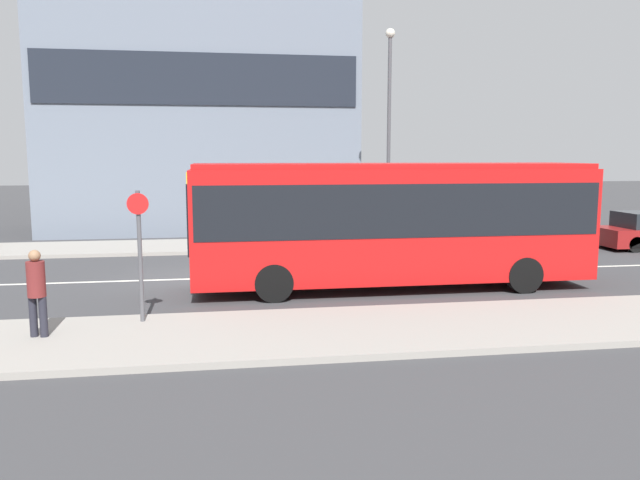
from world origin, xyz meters
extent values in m
plane|color=#3A3A3D|center=(0.00, 0.00, 0.00)|extent=(120.00, 120.00, 0.00)
cube|color=gray|center=(0.00, -6.25, 0.07)|extent=(44.00, 3.50, 0.13)
cube|color=gray|center=(0.00, 6.25, 0.07)|extent=(44.00, 3.50, 0.13)
cube|color=silver|center=(0.00, 0.00, 0.00)|extent=(41.80, 0.16, 0.01)
cube|color=#1E232D|center=(0.09, 9.47, 6.84)|extent=(13.73, 0.08, 2.20)
cube|color=red|center=(5.47, -2.08, 1.78)|extent=(10.67, 2.54, 2.94)
cube|color=black|center=(5.47, -2.08, 2.23)|extent=(10.46, 2.57, 1.35)
cube|color=red|center=(5.47, -2.08, 3.33)|extent=(10.51, 2.33, 0.14)
cube|color=black|center=(0.11, -2.08, 2.05)|extent=(0.05, 2.23, 1.77)
cube|color=yellow|center=(0.11, -2.08, 3.05)|extent=(0.04, 1.77, 0.32)
cylinder|color=black|center=(2.16, -3.24, 0.48)|extent=(0.96, 0.28, 0.96)
cylinder|color=black|center=(2.16, -0.93, 0.48)|extent=(0.96, 0.28, 0.96)
cylinder|color=black|center=(8.78, -3.24, 0.48)|extent=(0.96, 0.28, 0.96)
cylinder|color=black|center=(8.78, -0.93, 0.48)|extent=(0.96, 0.28, 0.96)
cube|color=black|center=(12.08, 3.56, 0.49)|extent=(4.15, 1.73, 0.68)
cube|color=#21262B|center=(11.96, 3.56, 1.08)|extent=(2.29, 1.52, 0.51)
cylinder|color=black|center=(13.37, 2.78, 0.30)|extent=(0.60, 0.18, 0.60)
cylinder|color=black|center=(13.37, 4.33, 0.30)|extent=(0.60, 0.18, 0.60)
cylinder|color=black|center=(10.79, 2.78, 0.30)|extent=(0.60, 0.18, 0.60)
cylinder|color=black|center=(10.79, 4.33, 0.30)|extent=(0.60, 0.18, 0.60)
cylinder|color=black|center=(16.14, 2.51, 0.30)|extent=(0.60, 0.18, 0.60)
cylinder|color=black|center=(16.14, 4.22, 0.30)|extent=(0.60, 0.18, 0.60)
cylinder|color=#23232D|center=(-2.53, -5.95, 0.53)|extent=(0.15, 0.15, 0.79)
cylinder|color=#23232D|center=(-2.72, -5.91, 0.53)|extent=(0.15, 0.15, 0.79)
cylinder|color=maroon|center=(-2.62, -5.93, 1.26)|extent=(0.34, 0.34, 0.69)
sphere|color=#936B4C|center=(-2.62, -5.93, 1.72)|extent=(0.22, 0.22, 0.22)
cylinder|color=#4C4C51|center=(-0.78, -5.08, 1.51)|extent=(0.09, 0.09, 2.77)
cylinder|color=red|center=(-0.78, -5.14, 2.63)|extent=(0.44, 0.03, 0.44)
cylinder|color=#4C4C51|center=(7.34, 5.20, 4.09)|extent=(0.14, 0.14, 7.91)
sphere|color=silver|center=(7.34, 5.20, 8.15)|extent=(0.36, 0.36, 0.36)
camera|label=1|loc=(0.92, -18.35, 3.63)|focal=35.00mm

